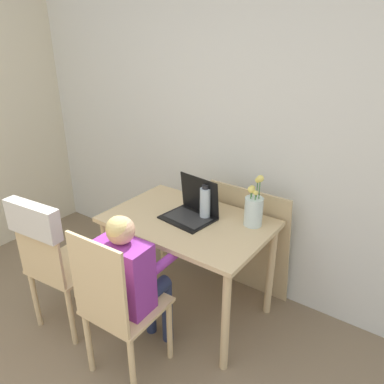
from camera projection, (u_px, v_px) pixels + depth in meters
The scene contains 9 objects.
wall_back at pixel (263, 133), 2.57m from camera, with size 6.40×0.05×2.50m.
dining_table at pixel (188, 233), 2.53m from camera, with size 1.08×0.71×0.74m.
chair_occupied at pixel (117, 307), 2.07m from camera, with size 0.42×0.42×0.98m.
chair_spare at pixel (48, 248), 2.33m from camera, with size 0.44×0.47×0.99m.
person_seated at pixel (132, 274), 2.12m from camera, with size 0.33×0.43×1.03m.
laptop at pixel (193, 208), 2.51m from camera, with size 0.35×0.30×0.27m.
flower_vase at pixel (254, 209), 2.38m from camera, with size 0.12×0.12×0.35m.
water_bottle at pixel (205, 203), 2.47m from camera, with size 0.07×0.07×0.24m.
cardboard_panel at pixel (249, 242), 2.80m from camera, with size 0.62×0.14×0.90m.
Camera 1 is at (1.07, -0.10, 1.92)m, focal length 35.00 mm.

